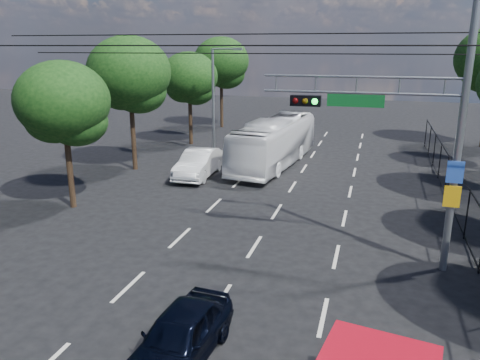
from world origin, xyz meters
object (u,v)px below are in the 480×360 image
at_px(navy_hatchback, 180,336).
at_px(white_van, 199,163).
at_px(white_bus, 275,142).
at_px(signal_mast, 420,111).

relative_size(navy_hatchback, white_van, 0.81).
xyz_separation_m(navy_hatchback, white_bus, (-1.89, 19.18, 0.81)).
bearing_deg(signal_mast, navy_hatchback, -128.18).
height_order(signal_mast, white_van, signal_mast).
distance_m(navy_hatchback, white_van, 16.27).
height_order(signal_mast, white_bus, signal_mast).
distance_m(white_bus, white_van, 5.28).
relative_size(white_bus, white_van, 2.23).
height_order(white_bus, white_van, white_bus).
height_order(navy_hatchback, white_bus, white_bus).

